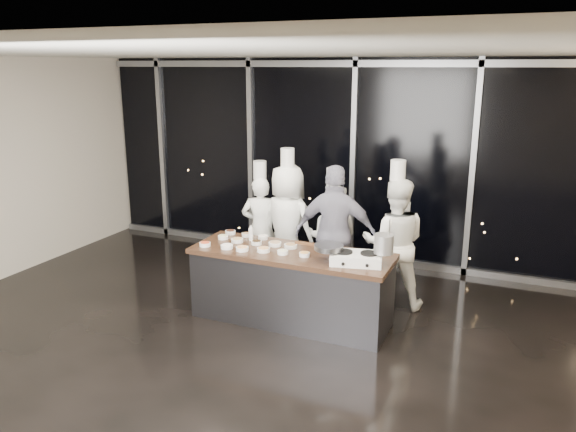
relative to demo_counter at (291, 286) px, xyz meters
name	(u,v)px	position (x,y,z in m)	size (l,w,h in m)	color
ground	(260,352)	(0.00, -0.90, -0.45)	(9.00, 9.00, 0.00)	black
room_shell	(273,152)	(0.18, -0.90, 1.79)	(9.02, 7.02, 3.21)	#C0B5A4
window_wall	(354,162)	(0.00, 2.53, 1.14)	(8.90, 0.11, 3.20)	black
demo_counter	(291,286)	(0.00, 0.00, 0.00)	(2.46, 0.86, 0.90)	#38383D
stove	(356,258)	(0.84, -0.10, 0.51)	(0.64, 0.47, 0.14)	white
frying_pan	(328,247)	(0.52, -0.15, 0.62)	(0.61, 0.40, 0.06)	slate
stock_pot	(384,244)	(1.13, -0.03, 0.70)	(0.22, 0.22, 0.22)	#ACACAE
prep_bowls	(253,244)	(-0.53, 0.02, 0.47)	(1.41, 0.73, 0.05)	white
squeeze_bottle	(251,233)	(-0.65, 0.20, 0.55)	(0.06, 0.06, 0.21)	white
chef_far_left	(261,226)	(-0.98, 1.17, 0.34)	(0.64, 0.52, 1.76)	white
chef_left	(288,225)	(-0.52, 1.09, 0.43)	(0.97, 0.76, 1.98)	white
chef_center	(332,237)	(0.12, 1.17, 0.31)	(0.79, 0.64, 1.74)	white
guest	(335,234)	(0.28, 0.83, 0.47)	(1.14, 0.63, 1.84)	#141437
chef_right	(394,243)	(1.04, 0.94, 0.41)	(0.97, 0.83, 1.94)	white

